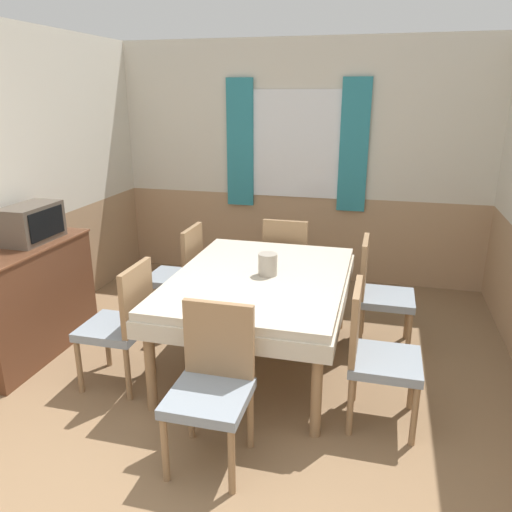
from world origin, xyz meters
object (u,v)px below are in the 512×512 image
(chair_left_far, at_px, (180,272))
(chair_right_near, at_px, (375,351))
(chair_head_near, at_px, (212,381))
(vase, at_px, (268,264))
(sideboard, at_px, (28,300))
(dining_table, at_px, (260,288))
(chair_left_near, at_px, (122,321))
(tv, at_px, (32,223))
(chair_right_far, at_px, (378,290))
(chair_head_window, at_px, (287,260))

(chair_left_far, xyz_separation_m, chair_right_near, (1.76, -1.06, 0.00))
(chair_head_near, bearing_deg, vase, -92.84)
(chair_head_near, distance_m, vase, 1.17)
(chair_right_near, distance_m, sideboard, 2.73)
(dining_table, bearing_deg, vase, 22.23)
(chair_left_near, xyz_separation_m, sideboard, (-0.96, 0.22, -0.04))
(dining_table, distance_m, chair_right_near, 1.03)
(vase, bearing_deg, sideboard, -170.16)
(dining_table, relative_size, sideboard, 1.43)
(chair_left_far, distance_m, chair_head_near, 1.85)
(chair_head_near, height_order, sideboard, chair_head_near)
(dining_table, relative_size, tv, 3.50)
(sideboard, bearing_deg, chair_right_far, 17.06)
(chair_left_far, bearing_deg, chair_right_near, -121.03)
(chair_left_far, bearing_deg, chair_right_far, -90.00)
(chair_right_far, bearing_deg, tv, -76.27)
(chair_right_far, relative_size, vase, 5.55)
(chair_head_near, height_order, chair_left_near, same)
(dining_table, relative_size, chair_right_near, 1.88)
(dining_table, relative_size, chair_left_far, 1.88)
(chair_head_window, height_order, chair_head_near, same)
(chair_left_far, height_order, vase, chair_left_far)
(chair_head_near, xyz_separation_m, chair_right_far, (0.88, 1.63, 0.00))
(chair_right_near, relative_size, sideboard, 0.76)
(tv, height_order, vase, tv)
(chair_head_window, xyz_separation_m, chair_head_near, (0.00, -2.21, 0.00))
(chair_left_far, xyz_separation_m, tv, (-0.96, -0.66, 0.56))
(chair_right_far, bearing_deg, chair_left_far, -90.00)
(chair_left_far, bearing_deg, tv, 124.61)
(sideboard, relative_size, vase, 7.32)
(chair_head_window, xyz_separation_m, vase, (0.06, -1.08, 0.32))
(chair_left_near, distance_m, sideboard, 0.99)
(chair_head_window, relative_size, chair_right_far, 1.00)
(dining_table, height_order, chair_head_near, chair_head_near)
(chair_right_far, bearing_deg, chair_head_near, -28.29)
(chair_head_window, relative_size, sideboard, 0.76)
(chair_head_near, distance_m, chair_right_far, 1.85)
(chair_right_near, height_order, chair_left_near, same)
(vase, bearing_deg, chair_head_near, -92.84)
(chair_right_far, bearing_deg, chair_right_near, 0.00)
(chair_head_window, distance_m, vase, 1.13)
(chair_right_near, xyz_separation_m, sideboard, (-2.72, 0.22, -0.04))
(sideboard, bearing_deg, dining_table, 9.44)
(tv, distance_m, vase, 1.92)
(chair_head_near, xyz_separation_m, chair_left_near, (-0.88, 0.58, 0.00))
(dining_table, xyz_separation_m, tv, (-1.84, -0.14, 0.42))
(chair_right_near, height_order, chair_head_near, same)
(chair_left_far, height_order, sideboard, chair_left_far)
(chair_head_window, xyz_separation_m, tv, (-1.84, -1.24, 0.56))
(chair_right_far, height_order, vase, chair_right_far)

